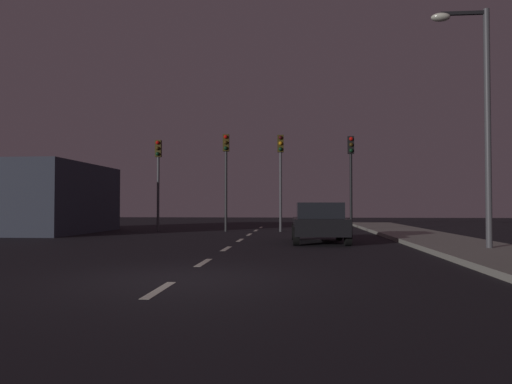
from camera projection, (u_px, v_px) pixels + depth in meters
The scene contains 16 objects.
ground_plane at pixel (229, 247), 16.08m from camera, with size 80.00×80.00×0.00m, color black.
sidewalk_curb_right at pixel (463, 246), 15.46m from camera, with size 3.00×40.00×0.15m, color gray.
lane_stripe_nearest at pixel (159, 290), 7.91m from camera, with size 0.16×1.60×0.01m, color silver.
lane_stripe_second at pixel (204, 262), 11.69m from camera, with size 0.16×1.60×0.01m, color silver.
lane_stripe_third at pixel (226, 249), 15.48m from camera, with size 0.16×1.60×0.01m, color silver.
lane_stripe_fourth at pixel (240, 240), 19.26m from camera, with size 0.16×1.60×0.01m, color silver.
lane_stripe_fifth at pixel (249, 234), 23.05m from camera, with size 0.16×1.60×0.01m, color silver.
lane_stripe_sixth at pixel (256, 230), 26.84m from camera, with size 0.16×1.60×0.01m, color silver.
lane_stripe_seventh at pixel (261, 227), 30.62m from camera, with size 0.16×1.60×0.01m, color silver.
traffic_signal_far_left at pixel (158, 167), 26.01m from camera, with size 0.32×0.38×4.88m.
traffic_signal_center_left at pixel (226, 164), 25.71m from camera, with size 0.32×0.38×5.15m.
traffic_signal_center_right at pixel (281, 164), 25.47m from camera, with size 0.32×0.38×5.07m.
traffic_signal_far_right at pixel (351, 165), 25.17m from camera, with size 0.32×0.38×4.96m.
car_stopped_ahead at pixel (319, 222), 17.95m from camera, with size 2.05×3.87×1.48m.
street_lamp_right at pixel (479, 106), 14.22m from camera, with size 1.67×0.36×7.15m.
storefront_left at pixel (37, 198), 24.68m from camera, with size 5.80×7.69×3.47m, color #333847.
Camera 1 is at (2.23, -8.99, 1.37)m, focal length 34.16 mm.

